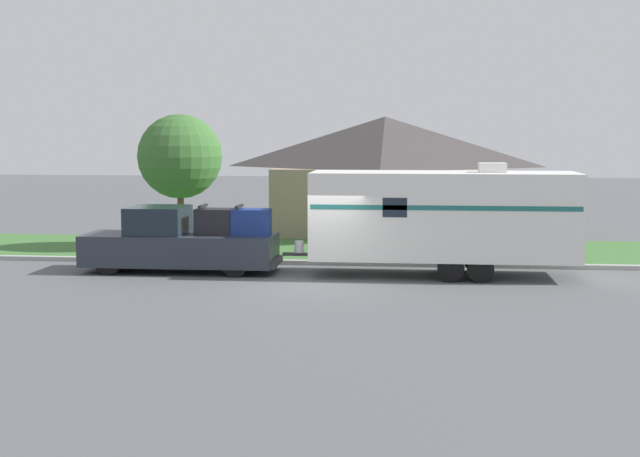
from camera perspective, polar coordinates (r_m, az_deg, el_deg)
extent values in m
plane|color=#515456|center=(25.43, -0.08, -3.61)|extent=(120.00, 120.00, 0.00)
cube|color=#999993|center=(29.10, 0.71, -2.21)|extent=(80.00, 0.30, 0.14)
cube|color=#3D6B33|center=(32.71, 1.31, -1.36)|extent=(80.00, 7.00, 0.03)
cube|color=gray|center=(38.80, 4.14, 1.89)|extent=(9.04, 6.88, 2.82)
pyramid|color=#3D3838|center=(38.69, 4.17, 5.57)|extent=(9.76, 7.43, 2.16)
cube|color=#4C3828|center=(35.44, 3.95, 0.90)|extent=(1.00, 0.06, 2.10)
cylinder|color=black|center=(27.84, -13.38, -2.07)|extent=(0.81, 0.28, 0.81)
cylinder|color=black|center=(29.39, -12.31, -1.61)|extent=(0.81, 0.28, 0.81)
cylinder|color=black|center=(26.80, -5.45, -2.25)|extent=(0.81, 0.28, 0.81)
cylinder|color=black|center=(28.41, -4.79, -1.76)|extent=(0.81, 0.28, 0.81)
cube|color=#282D38|center=(28.35, -11.46, -1.28)|extent=(3.35, 2.02, 0.95)
cube|color=#19232D|center=(28.07, -10.32, 0.53)|extent=(1.74, 1.86, 0.85)
cube|color=#282D38|center=(27.60, -5.57, -1.38)|extent=(2.58, 2.02, 0.95)
cube|color=#333333|center=(27.41, -2.80, -2.17)|extent=(0.12, 1.82, 0.20)
cube|color=black|center=(27.62, -6.75, 0.44)|extent=(1.15, 0.85, 0.80)
cube|color=black|center=(27.66, -7.50, 1.44)|extent=(0.10, 0.93, 0.08)
cube|color=navy|center=(27.39, -4.43, 0.42)|extent=(1.15, 0.85, 0.80)
cube|color=black|center=(27.42, -5.19, 1.42)|extent=(0.10, 0.93, 0.08)
cylinder|color=black|center=(26.04, 8.37, -2.58)|extent=(0.77, 0.22, 0.77)
cylinder|color=black|center=(28.17, 8.20, -1.90)|extent=(0.77, 0.22, 0.77)
cylinder|color=black|center=(26.09, 10.24, -2.59)|extent=(0.77, 0.22, 0.77)
cylinder|color=black|center=(28.22, 9.93, -1.92)|extent=(0.77, 0.22, 0.77)
cube|color=silver|center=(26.92, 7.89, 0.85)|extent=(7.90, 2.44, 2.59)
cube|color=#1E6660|center=(25.68, 7.99, 1.31)|extent=(7.74, 0.01, 0.14)
cube|color=#383838|center=(27.29, -1.45, -1.66)|extent=(0.92, 0.12, 0.10)
cylinder|color=silver|center=(27.25, -1.35, -1.18)|extent=(0.28, 0.28, 0.36)
cube|color=silver|center=(26.91, 10.97, 3.85)|extent=(0.80, 0.68, 0.28)
cube|color=#19232D|center=(25.67, 4.81, 1.34)|extent=(0.70, 0.01, 0.56)
cylinder|color=brown|center=(30.39, -4.60, -0.90)|extent=(0.09, 0.09, 1.16)
cube|color=black|center=(30.31, -4.61, 0.39)|extent=(0.48, 0.20, 0.22)
cylinder|color=brown|center=(33.55, -8.89, 0.66)|extent=(0.24, 0.24, 2.25)
sphere|color=#38662D|center=(33.41, -8.96, 4.58)|extent=(3.12, 3.12, 3.12)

